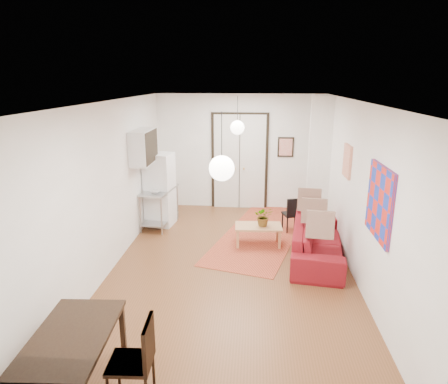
# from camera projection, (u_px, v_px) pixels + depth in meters

# --- Properties ---
(floor) EXTENTS (7.00, 7.00, 0.00)m
(floor) POSITION_uv_depth(u_px,v_px,m) (231.00, 266.00, 7.18)
(floor) COLOR brown
(floor) RESTS_ON ground
(ceiling) EXTENTS (4.20, 7.00, 0.02)m
(ceiling) POSITION_uv_depth(u_px,v_px,m) (232.00, 102.00, 6.38)
(ceiling) COLOR silver
(ceiling) RESTS_ON wall_back
(wall_back) EXTENTS (4.20, 0.02, 2.90)m
(wall_back) POSITION_uv_depth(u_px,v_px,m) (240.00, 152.00, 10.13)
(wall_back) COLOR white
(wall_back) RESTS_ON floor
(wall_front) EXTENTS (4.20, 0.02, 2.90)m
(wall_front) POSITION_uv_depth(u_px,v_px,m) (207.00, 297.00, 3.42)
(wall_front) COLOR white
(wall_front) RESTS_ON floor
(wall_left) EXTENTS (0.02, 7.00, 2.90)m
(wall_left) POSITION_uv_depth(u_px,v_px,m) (111.00, 186.00, 6.94)
(wall_left) COLOR white
(wall_left) RESTS_ON floor
(wall_right) EXTENTS (0.02, 7.00, 2.90)m
(wall_right) POSITION_uv_depth(u_px,v_px,m) (358.00, 191.00, 6.62)
(wall_right) COLOR white
(wall_right) RESTS_ON floor
(double_doors) EXTENTS (1.44, 0.06, 2.50)m
(double_doors) POSITION_uv_depth(u_px,v_px,m) (240.00, 162.00, 10.16)
(double_doors) COLOR silver
(double_doors) RESTS_ON wall_back
(stub_partition) EXTENTS (0.50, 0.10, 2.90)m
(stub_partition) POSITION_uv_depth(u_px,v_px,m) (319.00, 161.00, 9.08)
(stub_partition) COLOR white
(stub_partition) RESTS_ON floor
(wall_cabinet) EXTENTS (0.35, 1.00, 0.70)m
(wall_cabinet) POSITION_uv_depth(u_px,v_px,m) (143.00, 147.00, 8.24)
(wall_cabinet) COLOR silver
(wall_cabinet) RESTS_ON wall_left
(painting_popart) EXTENTS (0.05, 1.00, 1.00)m
(painting_popart) POSITION_uv_depth(u_px,v_px,m) (380.00, 202.00, 5.37)
(painting_popart) COLOR red
(painting_popart) RESTS_ON wall_right
(painting_abstract) EXTENTS (0.05, 0.50, 0.60)m
(painting_abstract) POSITION_uv_depth(u_px,v_px,m) (347.00, 161.00, 7.29)
(painting_abstract) COLOR beige
(painting_abstract) RESTS_ON wall_right
(poster_back) EXTENTS (0.40, 0.03, 0.50)m
(poster_back) POSITION_uv_depth(u_px,v_px,m) (286.00, 147.00, 9.98)
(poster_back) COLOR red
(poster_back) RESTS_ON wall_back
(print_left) EXTENTS (0.03, 0.44, 0.54)m
(print_left) POSITION_uv_depth(u_px,v_px,m) (143.00, 140.00, 8.71)
(print_left) COLOR #9D6241
(print_left) RESTS_ON wall_left
(pendant_back) EXTENTS (0.30, 0.30, 0.80)m
(pendant_back) POSITION_uv_depth(u_px,v_px,m) (237.00, 128.00, 8.48)
(pendant_back) COLOR white
(pendant_back) RESTS_ON ceiling
(pendant_front) EXTENTS (0.30, 0.30, 0.80)m
(pendant_front) POSITION_uv_depth(u_px,v_px,m) (222.00, 168.00, 4.64)
(pendant_front) COLOR white
(pendant_front) RESTS_ON ceiling
(kilim_rug) EXTENTS (2.47, 4.15, 0.01)m
(kilim_rug) POSITION_uv_depth(u_px,v_px,m) (261.00, 233.00, 8.69)
(kilim_rug) COLOR #BC502F
(kilim_rug) RESTS_ON floor
(sofa) EXTENTS (2.38, 1.20, 0.66)m
(sofa) POSITION_uv_depth(u_px,v_px,m) (318.00, 241.00, 7.45)
(sofa) COLOR maroon
(sofa) RESTS_ON floor
(coffee_table) EXTENTS (0.95, 0.56, 0.41)m
(coffee_table) POSITION_uv_depth(u_px,v_px,m) (258.00, 228.00, 8.02)
(coffee_table) COLOR tan
(coffee_table) RESTS_ON floor
(potted_plant) EXTENTS (0.33, 0.38, 0.40)m
(potted_plant) POSITION_uv_depth(u_px,v_px,m) (264.00, 216.00, 7.94)
(potted_plant) COLOR #387133
(potted_plant) RESTS_ON coffee_table
(kitchen_counter) EXTENTS (0.72, 1.20, 0.87)m
(kitchen_counter) POSITION_uv_depth(u_px,v_px,m) (159.00, 202.00, 9.02)
(kitchen_counter) COLOR #A6A9AB
(kitchen_counter) RESTS_ON floor
(bowl) EXTENTS (0.23, 0.23, 0.05)m
(bowl) POSITION_uv_depth(u_px,v_px,m) (155.00, 192.00, 8.64)
(bowl) COLOR silver
(bowl) RESTS_ON kitchen_counter
(soap_bottle) EXTENTS (0.09, 0.09, 0.18)m
(soap_bottle) POSITION_uv_depth(u_px,v_px,m) (161.00, 182.00, 9.15)
(soap_bottle) COLOR teal
(soap_bottle) RESTS_ON kitchen_counter
(fridge) EXTENTS (0.66, 0.66, 1.66)m
(fridge) POSITION_uv_depth(u_px,v_px,m) (160.00, 190.00, 9.04)
(fridge) COLOR white
(fridge) RESTS_ON floor
(dining_table) EXTENTS (0.84, 1.39, 0.75)m
(dining_table) POSITION_uv_depth(u_px,v_px,m) (72.00, 342.00, 4.08)
(dining_table) COLOR black
(dining_table) RESTS_ON floor
(dining_chair_near) EXTENTS (0.46, 0.64, 0.93)m
(dining_chair_near) POSITION_uv_depth(u_px,v_px,m) (132.00, 349.00, 4.16)
(dining_chair_near) COLOR #351C10
(dining_chair_near) RESTS_ON floor
(dining_chair_far) EXTENTS (0.46, 0.64, 0.93)m
(dining_chair_far) POSITION_uv_depth(u_px,v_px,m) (132.00, 349.00, 4.16)
(dining_chair_far) COLOR #351C10
(dining_chair_far) RESTS_ON floor
(black_side_chair) EXTENTS (0.45, 0.45, 0.79)m
(black_side_chair) POSITION_uv_depth(u_px,v_px,m) (291.00, 210.00, 8.82)
(black_side_chair) COLOR black
(black_side_chair) RESTS_ON floor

